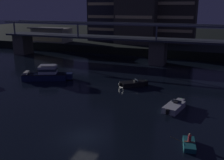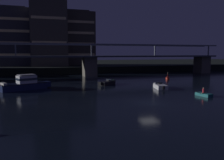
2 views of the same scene
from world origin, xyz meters
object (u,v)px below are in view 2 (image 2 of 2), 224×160
(tower_central, at_px, (76,39))
(dinghy_with_paddler, at_px, (204,94))
(tower_west_tall, at_px, (48,7))
(river_bridge, at_px, (90,61))
(speedboat_near_center, at_px, (160,86))
(tower_west_low, at_px, (15,38))
(channel_buoy, at_px, (168,77))
(cabin_cruiser_near_left, at_px, (25,84))
(speedboat_near_right, at_px, (107,83))

(tower_central, xyz_separation_m, dinghy_with_paddler, (10.68, -60.69, -12.09))
(tower_west_tall, bearing_deg, river_bridge, -61.31)
(river_bridge, bearing_deg, tower_west_tall, 118.69)
(dinghy_with_paddler, bearing_deg, river_bridge, 105.92)
(river_bridge, bearing_deg, speedboat_near_center, -74.23)
(tower_west_low, xyz_separation_m, speedboat_near_center, (29.76, -51.26, -11.88))
(tower_west_low, relative_size, channel_buoy, 11.65)
(tower_west_low, xyz_separation_m, tower_central, (21.73, 0.42, 0.06))
(cabin_cruiser_near_left, height_order, speedboat_near_right, cabin_cruiser_near_left)
(channel_buoy, bearing_deg, dinghy_with_paddler, -107.34)
(river_bridge, bearing_deg, channel_buoy, -39.30)
(tower_west_tall, height_order, speedboat_near_center, tower_west_tall)
(river_bridge, bearing_deg, tower_central, 90.57)
(tower_central, bearing_deg, cabin_cruiser_near_left, -109.82)
(river_bridge, xyz_separation_m, dinghy_with_paddler, (10.43, -36.59, -4.15))
(speedboat_near_right, bearing_deg, tower_west_low, 116.65)
(speedboat_near_center, bearing_deg, channel_buoy, 54.16)
(river_bridge, bearing_deg, tower_west_low, 132.84)
(river_bridge, distance_m, dinghy_with_paddler, 38.27)
(river_bridge, relative_size, dinghy_with_paddler, 30.94)
(tower_west_low, height_order, tower_central, tower_central)
(speedboat_near_center, xyz_separation_m, speedboat_near_right, (-8.12, 8.16, 0.00))
(tower_west_tall, height_order, dinghy_with_paddler, tower_west_tall)
(tower_west_low, relative_size, speedboat_near_right, 4.47)
(speedboat_near_center, height_order, dinghy_with_paddler, dinghy_with_paddler)
(tower_west_low, distance_m, dinghy_with_paddler, 69.48)
(river_bridge, height_order, dinghy_with_paddler, river_bridge)
(speedboat_near_right, relative_size, dinghy_with_paddler, 1.68)
(cabin_cruiser_near_left, relative_size, speedboat_near_right, 2.01)
(cabin_cruiser_near_left, bearing_deg, tower_west_low, 96.85)
(river_bridge, bearing_deg, speedboat_near_right, -90.98)
(tower_west_tall, distance_m, channel_buoy, 48.90)
(tower_central, bearing_deg, speedboat_near_center, -81.17)
(tower_west_tall, bearing_deg, channel_buoy, -50.17)
(tower_central, bearing_deg, river_bridge, -89.43)
(river_bridge, distance_m, cabin_cruiser_near_left, 27.14)
(channel_buoy, bearing_deg, river_bridge, 140.70)
(speedboat_near_center, height_order, channel_buoy, channel_buoy)
(speedboat_near_center, bearing_deg, tower_central, 98.83)
(tower_west_tall, height_order, tower_central, tower_west_tall)
(speedboat_near_right, height_order, dinghy_with_paddler, dinghy_with_paddler)
(tower_central, distance_m, speedboat_near_right, 45.13)
(cabin_cruiser_near_left, distance_m, dinghy_with_paddler, 31.09)
(tower_west_tall, distance_m, speedboat_near_right, 45.72)
(tower_west_low, relative_size, dinghy_with_paddler, 7.50)
(tower_west_tall, xyz_separation_m, speedboat_near_center, (18.32, -46.82, -22.17))
(tower_west_tall, distance_m, tower_central, 15.30)
(cabin_cruiser_near_left, relative_size, channel_buoy, 5.23)
(speedboat_near_right, xyz_separation_m, channel_buoy, (17.74, 5.17, 0.06))
(river_bridge, height_order, channel_buoy, river_bridge)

